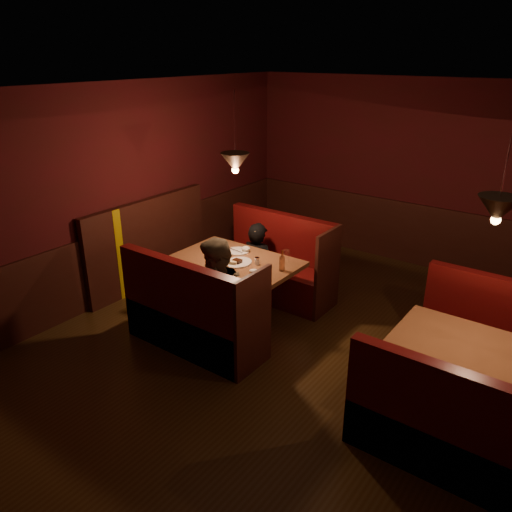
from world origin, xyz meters
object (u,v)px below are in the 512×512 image
Objects in this scene: main_bench_far at (278,270)px; second_bench_far at (489,346)px; second_bench_near at (440,433)px; diner_a at (258,249)px; second_table at (468,362)px; diner_b at (218,279)px; main_table at (238,273)px; main_bench_near at (192,321)px.

second_bench_far is (2.87, -0.24, -0.03)m from main_bench_far.
main_bench_far is at bearing 146.95° from second_bench_near.
second_table is at bearing 160.35° from diner_a.
diner_a is at bearing -131.19° from main_bench_far.
main_table is at bearing 111.86° from diner_b.
second_bench_far is 1.63m from second_bench_near.
diner_b is at bearing -75.60° from main_table.
second_bench_near is at bearing -33.05° from main_bench_far.
diner_b reaches higher than second_table.
second_bench_near is 2.82m from diner_b.
second_table is 0.90× the size of second_bench_far.
second_bench_near is (2.87, -0.11, -0.03)m from main_bench_near.
main_bench_near reaches higher than second_bench_far.
second_bench_near is at bearing -2.10° from main_bench_near.
diner_b reaches higher than main_bench_near.
main_bench_near is at bearing 177.90° from second_bench_near.
main_bench_near reaches higher than second_bench_near.
diner_b is (-2.72, -0.38, 0.25)m from second_table.
second_bench_far is at bearing 90.00° from second_bench_near.
main_bench_far is 1.13× the size of second_bench_far.
second_bench_far reaches higher than second_table.
main_bench_near is at bearing -103.22° from diner_b.
diner_b is (0.14, -0.55, 0.17)m from main_table.
main_table is 0.95× the size of diner_b.
main_bench_far is 1.25× the size of second_table.
second_bench_near is (0.00, -1.63, 0.00)m from second_bench_far.
main_bench_far is at bearing 175.24° from second_bench_far.
diner_b is at bearing 170.98° from second_bench_near.
main_bench_far is 2.88m from second_bench_far.
main_bench_far is at bearing 88.90° from main_table.
second_bench_far is (2.89, 0.64, -0.30)m from main_table.
second_table is at bearing 92.20° from second_bench_near.
second_bench_far is at bearing 12.51° from main_table.
main_table is 1.03× the size of second_bench_far.
main_table is 2.97m from second_bench_far.
second_bench_far is 3.09m from diner_a.
second_bench_near is 1.04× the size of diner_a.
second_table is at bearing 15.39° from diner_b.
second_bench_near is at bearing 147.44° from diner_a.
main_bench_near is 3.25m from second_bench_far.
diner_b is (-2.75, 0.44, 0.47)m from second_bench_near.
main_table is 0.92m from main_bench_far.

